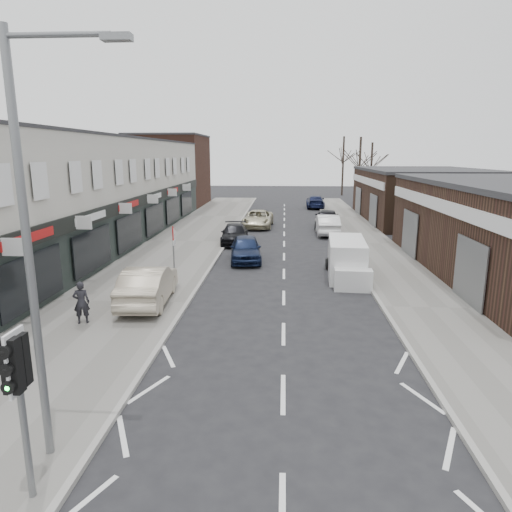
% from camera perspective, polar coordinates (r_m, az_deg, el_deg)
% --- Properties ---
extents(ground, '(160.00, 160.00, 0.00)m').
position_cam_1_polar(ground, '(10.55, 3.36, -22.14)').
color(ground, black).
rests_on(ground, ground).
extents(pavement_left, '(5.50, 64.00, 0.12)m').
position_cam_1_polar(pavement_left, '(31.95, -8.67, 1.76)').
color(pavement_left, slate).
rests_on(pavement_left, ground).
extents(pavement_right, '(3.50, 64.00, 0.12)m').
position_cam_1_polar(pavement_right, '(31.77, 13.97, 1.47)').
color(pavement_right, slate).
rests_on(pavement_right, ground).
extents(shop_terrace_left, '(8.00, 41.00, 7.10)m').
position_cam_1_polar(shop_terrace_left, '(31.31, -22.13, 7.22)').
color(shop_terrace_left, beige).
rests_on(shop_terrace_left, ground).
extents(brick_block_far, '(8.00, 10.00, 8.00)m').
position_cam_1_polar(brick_block_far, '(55.36, -10.72, 10.35)').
color(brick_block_far, '#44261D').
rests_on(brick_block_far, ground).
extents(right_unit_far, '(10.00, 16.00, 4.50)m').
position_cam_1_polar(right_unit_far, '(44.63, 19.99, 7.06)').
color(right_unit_far, '#3A261A').
rests_on(right_unit_far, ground).
extents(tree_far_a, '(3.60, 3.60, 8.00)m').
position_cam_1_polar(tree_far_a, '(57.69, 12.60, 6.36)').
color(tree_far_a, '#382D26').
rests_on(tree_far_a, ground).
extents(tree_far_b, '(3.60, 3.60, 7.50)m').
position_cam_1_polar(tree_far_b, '(64.00, 14.00, 6.88)').
color(tree_far_b, '#382D26').
rests_on(tree_far_b, ground).
extents(tree_far_c, '(3.60, 3.60, 8.50)m').
position_cam_1_polar(tree_far_c, '(69.45, 10.67, 7.46)').
color(tree_far_c, '#382D26').
rests_on(tree_far_c, ground).
extents(traffic_light, '(0.28, 0.60, 3.10)m').
position_cam_1_polar(traffic_light, '(8.73, -27.65, -13.24)').
color(traffic_light, slate).
rests_on(traffic_light, pavement_left).
extents(street_lamp, '(2.23, 0.22, 8.00)m').
position_cam_1_polar(street_lamp, '(9.16, -25.87, 2.63)').
color(street_lamp, slate).
rests_on(street_lamp, pavement_left).
extents(warning_sign, '(0.12, 0.80, 2.70)m').
position_cam_1_polar(warning_sign, '(21.63, -10.23, 2.29)').
color(warning_sign, slate).
rests_on(warning_sign, pavement_left).
extents(white_van, '(2.00, 4.96, 1.89)m').
position_cam_1_polar(white_van, '(22.94, 11.29, -0.50)').
color(white_van, white).
rests_on(white_van, ground).
extents(sedan_on_pavement, '(1.93, 4.74, 1.53)m').
position_cam_1_polar(sedan_on_pavement, '(18.84, -13.33, -3.50)').
color(sedan_on_pavement, '#AFA28C').
rests_on(sedan_on_pavement, pavement_left).
extents(pedestrian, '(0.64, 0.52, 1.54)m').
position_cam_1_polar(pedestrian, '(17.32, -21.00, -5.43)').
color(pedestrian, black).
rests_on(pedestrian, pavement_left).
extents(parked_car_left_a, '(2.11, 4.38, 1.44)m').
position_cam_1_polar(parked_car_left_a, '(26.08, -1.30, 0.94)').
color(parked_car_left_a, '#121C39').
rests_on(parked_car_left_a, ground).
extents(parked_car_left_b, '(2.11, 4.54, 1.28)m').
position_cam_1_polar(parked_car_left_b, '(31.32, -2.69, 2.76)').
color(parked_car_left_b, black).
rests_on(parked_car_left_b, ground).
extents(parked_car_left_c, '(2.52, 5.14, 1.41)m').
position_cam_1_polar(parked_car_left_c, '(38.23, 0.25, 4.66)').
color(parked_car_left_c, '#BDB697').
rests_on(parked_car_left_c, ground).
extents(parked_car_right_a, '(1.62, 4.63, 1.52)m').
position_cam_1_polar(parked_car_right_a, '(35.20, 8.90, 3.92)').
color(parked_car_right_a, silver).
rests_on(parked_car_right_a, ground).
extents(parked_car_right_b, '(2.34, 4.93, 1.63)m').
position_cam_1_polar(parked_car_right_b, '(38.19, 8.84, 4.67)').
color(parked_car_right_b, black).
rests_on(parked_car_right_b, ground).
extents(parked_car_right_c, '(2.09, 4.91, 1.41)m').
position_cam_1_polar(parked_car_right_c, '(52.49, 7.43, 6.74)').
color(parked_car_right_c, '#121838').
rests_on(parked_car_right_c, ground).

